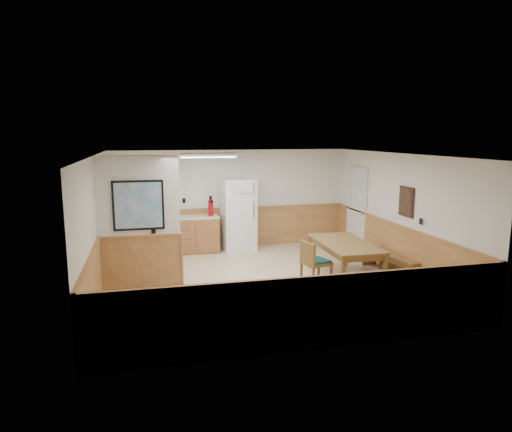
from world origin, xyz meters
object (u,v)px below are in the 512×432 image
object	(u,v)px
dining_bench	(392,258)
fire_extinguisher	(211,207)
dining_chair	(312,260)
soap_bottle	(148,213)
dining_table	(345,247)
refrigerator	(238,215)

from	to	relation	value
dining_bench	fire_extinguisher	world-z (taller)	fire_extinguisher
dining_bench	dining_chair	distance (m)	1.85
soap_bottle	dining_chair	bearing A→B (deg)	-44.91
dining_bench	dining_table	bearing A→B (deg)	175.15
refrigerator	dining_table	bearing A→B (deg)	-63.85
refrigerator	soap_bottle	xyz separation A→B (m)	(-2.21, 0.06, 0.11)
dining_table	dining_chair	bearing A→B (deg)	-165.57
dining_table	dining_chair	size ratio (longest dim) A/B	2.26
dining_chair	fire_extinguisher	distance (m)	3.44
dining_chair	soap_bottle	size ratio (longest dim) A/B	3.68
dining_chair	refrigerator	bearing A→B (deg)	92.25
dining_table	fire_extinguisher	xyz separation A→B (m)	(-2.30, 2.82, 0.46)
refrigerator	dining_bench	distance (m)	3.91
fire_extinguisher	soap_bottle	xyz separation A→B (m)	(-1.52, 0.06, -0.10)
dining_bench	soap_bottle	bearing A→B (deg)	142.77
refrigerator	dining_bench	world-z (taller)	refrigerator
dining_bench	refrigerator	bearing A→B (deg)	126.95
dining_table	dining_chair	xyz separation A→B (m)	(-0.75, -0.18, -0.17)
refrigerator	fire_extinguisher	size ratio (longest dim) A/B	3.65
dining_chair	soap_bottle	world-z (taller)	soap_bottle
refrigerator	dining_bench	xyz separation A→B (m)	(2.69, -2.78, -0.56)
refrigerator	soap_bottle	size ratio (longest dim) A/B	7.81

